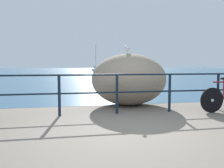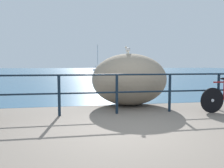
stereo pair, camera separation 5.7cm
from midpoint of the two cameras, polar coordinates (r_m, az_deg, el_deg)
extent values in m
cube|color=#6B6056|center=(24.20, -8.09, 1.52)|extent=(120.00, 120.00, 0.10)
cube|color=#2D5675|center=(52.13, -9.68, 3.20)|extent=(120.00, 90.00, 0.01)
cylinder|color=black|center=(5.88, -12.95, -2.67)|extent=(0.07, 0.07, 1.02)
cylinder|color=black|center=(6.00, 0.94, -2.40)|extent=(0.07, 0.07, 1.02)
cylinder|color=black|center=(6.46, 13.56, -2.03)|extent=(0.07, 0.07, 1.02)
cylinder|color=black|center=(7.17, 24.09, -1.65)|extent=(0.07, 0.07, 1.02)
cylinder|color=black|center=(5.96, 0.95, 2.28)|extent=(8.65, 0.04, 0.04)
cylinder|color=black|center=(6.00, 0.94, -2.02)|extent=(8.65, 0.04, 0.04)
cylinder|color=black|center=(6.65, 22.85, -3.64)|extent=(0.66, 0.06, 0.66)
cylinder|color=#B7BCC6|center=(6.65, 22.85, -3.64)|extent=(0.08, 0.06, 0.08)
cylinder|color=maroon|center=(6.82, 25.22, -1.27)|extent=(0.03, 0.03, 0.53)
ellipsoid|color=black|center=(6.80, 25.30, 1.20)|extent=(0.24, 0.11, 0.06)
ellipsoid|color=gray|center=(7.30, 3.93, 1.11)|extent=(2.32, 1.95, 1.59)
cylinder|color=gold|center=(7.34, 3.69, 7.59)|extent=(0.01, 0.01, 0.06)
cylinder|color=gold|center=(7.36, 3.38, 7.58)|extent=(0.01, 0.01, 0.06)
ellipsoid|color=white|center=(7.35, 3.54, 8.33)|extent=(0.25, 0.27, 0.13)
ellipsoid|color=#9E9EA3|center=(7.37, 3.61, 8.55)|extent=(0.24, 0.26, 0.06)
sphere|color=white|center=(7.25, 3.14, 8.94)|extent=(0.08, 0.08, 0.08)
cone|color=gold|center=(7.21, 2.97, 8.92)|extent=(0.05, 0.05, 0.02)
ellipsoid|color=white|center=(42.39, -3.88, 3.42)|extent=(2.37, 4.59, 0.70)
cube|color=silver|center=(42.11, -3.73, 4.14)|extent=(1.10, 1.46, 0.36)
cylinder|color=#B2B2B7|center=(42.60, -4.00, 6.72)|extent=(0.10, 0.10, 4.20)
camera|label=1|loc=(0.03, -90.26, -0.02)|focal=37.67mm
camera|label=2|loc=(0.03, 89.74, 0.02)|focal=37.67mm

